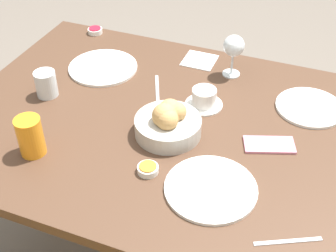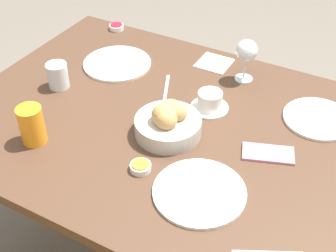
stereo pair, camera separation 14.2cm
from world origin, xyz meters
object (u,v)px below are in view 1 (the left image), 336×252
at_px(juice_glass, 30,136).
at_px(napkin, 200,60).
at_px(bread_basket, 168,122).
at_px(plate_far_center, 211,189).
at_px(coffee_cup, 204,99).
at_px(knife_silver, 157,89).
at_px(wine_glass, 234,47).
at_px(water_tumbler, 46,84).
at_px(jam_bowl_honey, 148,169).
at_px(plate_near_left, 310,107).
at_px(cell_phone, 269,145).
at_px(fork_silver, 288,241).
at_px(plate_near_right, 103,67).
at_px(jam_bowl_berry, 95,31).

xyz_separation_m(juice_glass, napkin, (-0.29, -0.67, -0.06)).
relative_size(bread_basket, plate_far_center, 0.81).
relative_size(coffee_cup, knife_silver, 0.79).
relative_size(juice_glass, wine_glass, 0.77).
distance_m(bread_basket, juice_glass, 0.40).
bearing_deg(water_tumbler, jam_bowl_honey, 154.88).
bearing_deg(coffee_cup, plate_near_left, -161.52).
relative_size(wine_glass, cell_phone, 0.94).
relative_size(knife_silver, napkin, 1.33).
distance_m(water_tumbler, wine_glass, 0.66).
distance_m(plate_far_center, napkin, 0.67).
distance_m(fork_silver, napkin, 0.85).
height_order(wine_glass, cell_phone, wine_glass).
relative_size(plate_near_right, wine_glass, 1.62).
bearing_deg(knife_silver, juice_glass, 63.93).
relative_size(plate_near_right, jam_bowl_honey, 4.22).
height_order(bread_basket, plate_far_center, bread_basket).
relative_size(plate_near_left, plate_far_center, 0.88).
bearing_deg(plate_near_right, fork_silver, 145.55).
relative_size(juice_glass, knife_silver, 0.76).
distance_m(plate_far_center, cell_phone, 0.26).
bearing_deg(napkin, fork_silver, 122.86).
bearing_deg(fork_silver, knife_silver, -41.83).
distance_m(bread_basket, plate_far_center, 0.26).
bearing_deg(bread_basket, juice_glass, 33.45).
height_order(plate_far_center, cell_phone, plate_far_center).
xyz_separation_m(coffee_cup, fork_silver, (-0.36, 0.45, -0.03)).
height_order(water_tumbler, jam_bowl_honey, water_tumbler).
bearing_deg(plate_near_right, plate_far_center, 141.59).
distance_m(plate_near_left, cell_phone, 0.25).
bearing_deg(cell_phone, knife_silver, -19.89).
distance_m(water_tumbler, knife_silver, 0.38).
relative_size(jam_bowl_berry, napkin, 0.50).
bearing_deg(knife_silver, bread_basket, 120.36).
bearing_deg(juice_glass, knife_silver, -116.07).
xyz_separation_m(plate_far_center, knife_silver, (0.32, -0.39, -0.00)).
distance_m(plate_far_center, knife_silver, 0.50).
relative_size(plate_near_left, napkin, 1.87).
bearing_deg(bread_basket, napkin, -83.98).
xyz_separation_m(plate_far_center, coffee_cup, (0.14, -0.36, 0.02)).
distance_m(plate_near_right, fork_silver, 0.94).
relative_size(plate_near_right, coffee_cup, 2.02).
bearing_deg(plate_near_right, juice_glass, 93.05).
xyz_separation_m(bread_basket, plate_near_right, (0.36, -0.26, -0.04)).
bearing_deg(jam_bowl_honey, juice_glass, 7.67).
xyz_separation_m(wine_glass, cell_phone, (-0.21, 0.34, -0.11)).
distance_m(wine_glass, napkin, 0.18).
bearing_deg(plate_near_right, knife_silver, 168.01).
bearing_deg(cell_phone, plate_near_right, -17.12).
bearing_deg(bread_basket, plate_near_right, -35.92).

